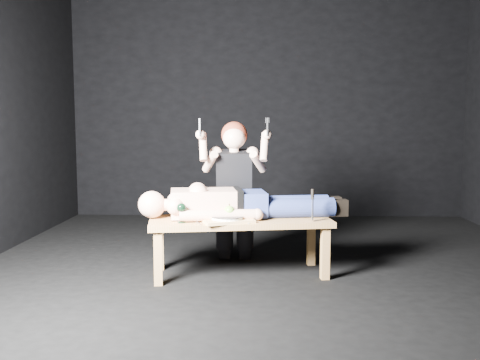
{
  "coord_description": "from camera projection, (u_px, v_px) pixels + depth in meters",
  "views": [
    {
      "loc": [
        -0.13,
        -4.32,
        1.19
      ],
      "look_at": [
        -0.27,
        -0.17,
        0.75
      ],
      "focal_mm": 39.51,
      "sensor_mm": 36.0,
      "label": 1
    }
  ],
  "objects": [
    {
      "name": "ground",
      "position": [
        273.0,
        267.0,
        4.42
      ],
      "size": [
        5.0,
        5.0,
        0.0
      ],
      "primitive_type": "plane",
      "color": "black",
      "rests_on": "ground"
    },
    {
      "name": "back_wall",
      "position": [
        268.0,
        100.0,
        6.74
      ],
      "size": [
        5.0,
        0.0,
        5.0
      ],
      "primitive_type": "plane",
      "rotation": [
        1.57,
        0.0,
        0.0
      ],
      "color": "black",
      "rests_on": "ground"
    },
    {
      "name": "table",
      "position": [
        240.0,
        246.0,
        4.18
      ],
      "size": [
        1.47,
        0.74,
        0.45
      ],
      "primitive_type": "cube",
      "rotation": [
        0.0,
        0.0,
        0.15
      ],
      "color": "#A5744A",
      "rests_on": "ground"
    },
    {
      "name": "lying_man",
      "position": [
        244.0,
        200.0,
        4.23
      ],
      "size": [
        1.51,
        0.66,
        0.27
      ],
      "primitive_type": null,
      "rotation": [
        0.0,
        0.0,
        0.15
      ],
      "color": "#D8A78E",
      "rests_on": "table"
    },
    {
      "name": "kneeling_woman",
      "position": [
        235.0,
        189.0,
        4.61
      ],
      "size": [
        0.67,
        0.75,
        1.25
      ],
      "primitive_type": null,
      "rotation": [
        0.0,
        0.0,
        0.01
      ],
      "color": "black",
      "rests_on": "ground"
    },
    {
      "name": "serving_tray",
      "position": [
        227.0,
        220.0,
        4.02
      ],
      "size": [
        0.44,
        0.38,
        0.02
      ],
      "primitive_type": "cube",
      "rotation": [
        0.0,
        0.0,
        0.36
      ],
      "color": "tan",
      "rests_on": "table"
    },
    {
      "name": "plate",
      "position": [
        227.0,
        218.0,
        4.02
      ],
      "size": [
        0.32,
        0.32,
        0.02
      ],
      "primitive_type": "cylinder",
      "rotation": [
        0.0,
        0.0,
        0.36
      ],
      "color": "white",
      "rests_on": "serving_tray"
    },
    {
      "name": "apple",
      "position": [
        229.0,
        211.0,
        4.02
      ],
      "size": [
        0.08,
        0.08,
        0.08
      ],
      "primitive_type": "sphere",
      "color": "#5BAA29",
      "rests_on": "plate"
    },
    {
      "name": "goblet",
      "position": [
        181.0,
        213.0,
        3.97
      ],
      "size": [
        0.08,
        0.08,
        0.15
      ],
      "primitive_type": null,
      "rotation": [
        0.0,
        0.0,
        0.15
      ],
      "color": "black",
      "rests_on": "table"
    },
    {
      "name": "fork_flat",
      "position": [
        198.0,
        223.0,
        3.95
      ],
      "size": [
        0.07,
        0.14,
        0.01
      ],
      "primitive_type": "cube",
      "rotation": [
        0.0,
        0.0,
        0.39
      ],
      "color": "#B2B2B7",
      "rests_on": "table"
    },
    {
      "name": "knife_flat",
      "position": [
        251.0,
        222.0,
        4.0
      ],
      "size": [
        0.05,
        0.15,
        0.01
      ],
      "primitive_type": "cube",
      "rotation": [
        0.0,
        0.0,
        -0.26
      ],
      "color": "#B2B2B7",
      "rests_on": "table"
    },
    {
      "name": "spoon_flat",
      "position": [
        238.0,
        220.0,
        4.09
      ],
      "size": [
        0.09,
        0.13,
        0.01
      ],
      "primitive_type": "cube",
      "rotation": [
        0.0,
        0.0,
        0.56
      ],
      "color": "#B2B2B7",
      "rests_on": "table"
    },
    {
      "name": "carving_knife",
      "position": [
        312.0,
        205.0,
        4.02
      ],
      "size": [
        0.04,
        0.04,
        0.25
      ],
      "primitive_type": null,
      "rotation": [
        0.0,
        0.0,
        0.15
      ],
      "color": "#B2B2B7",
      "rests_on": "table"
    }
  ]
}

